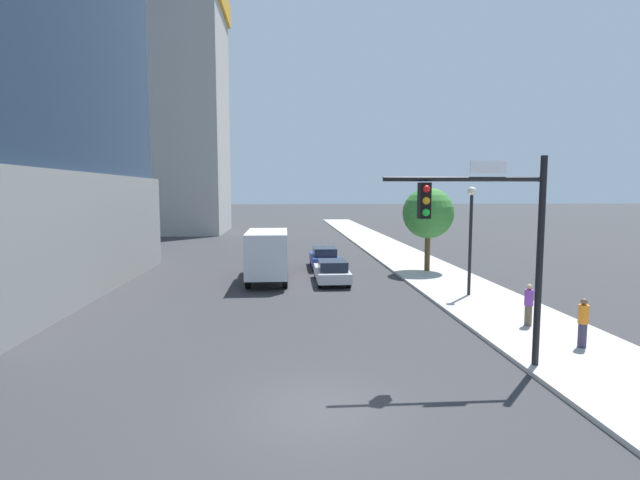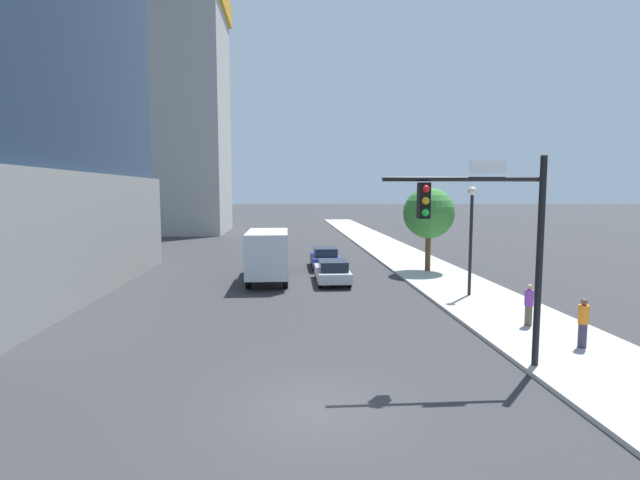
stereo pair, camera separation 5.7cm
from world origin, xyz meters
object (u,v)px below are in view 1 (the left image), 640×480
object	(u,v)px
street_lamp	(471,224)
pedestrian_purple_shirt	(529,305)
car_gold	(272,252)
pedestrian_orange_shirt	(583,322)
traffic_light_pole	(491,227)
construction_building	(174,100)
car_blue	(324,258)
car_silver	(332,271)
box_truck	(268,252)
street_tree	(428,213)

from	to	relation	value
street_lamp	pedestrian_purple_shirt	distance (m)	6.38
car_gold	pedestrian_orange_shirt	size ratio (longest dim) A/B	2.54
traffic_light_pole	construction_building	bearing A→B (deg)	111.43
pedestrian_orange_shirt	car_blue	bearing A→B (deg)	111.55
construction_building	street_lamp	world-z (taller)	construction_building
construction_building	car_blue	distance (m)	40.03
street_lamp	car_silver	size ratio (longest dim) A/B	1.23
car_silver	car_blue	distance (m)	5.72
construction_building	car_silver	world-z (taller)	construction_building
street_lamp	box_truck	distance (m)	12.01
construction_building	pedestrian_purple_shirt	distance (m)	56.09
car_blue	pedestrian_purple_shirt	xyz separation A→B (m)	(6.84, -15.84, 0.23)
construction_building	pedestrian_orange_shirt	size ratio (longest dim) A/B	23.68
construction_building	street_lamp	bearing A→B (deg)	-60.58
street_tree	pedestrian_orange_shirt	xyz separation A→B (m)	(0.59, -16.12, -2.99)
street_lamp	street_tree	size ratio (longest dim) A/B	1.00
street_tree	pedestrian_purple_shirt	size ratio (longest dim) A/B	3.35
street_tree	car_silver	world-z (taller)	street_tree
car_gold	pedestrian_orange_shirt	distance (m)	25.04
car_blue	construction_building	bearing A→B (deg)	118.12
box_truck	car_gold	bearing A→B (deg)	90.00
car_blue	box_truck	bearing A→B (deg)	-129.61
street_lamp	car_silver	world-z (taller)	street_lamp
car_blue	street_tree	bearing A→B (deg)	-19.94
traffic_light_pole	pedestrian_purple_shirt	xyz separation A→B (m)	(3.51, 4.24, -3.42)
traffic_light_pole	pedestrian_purple_shirt	world-z (taller)	traffic_light_pole
street_lamp	car_gold	bearing A→B (deg)	126.88
pedestrian_purple_shirt	pedestrian_orange_shirt	world-z (taller)	pedestrian_orange_shirt
construction_building	car_gold	distance (m)	35.44
car_silver	pedestrian_orange_shirt	size ratio (longest dim) A/B	2.65
street_lamp	car_blue	distance (m)	12.48
construction_building	pedestrian_purple_shirt	size ratio (longest dim) A/B	24.16
car_gold	pedestrian_purple_shirt	size ratio (longest dim) A/B	2.59
construction_building	pedestrian_orange_shirt	xyz separation A→B (m)	(24.50, -50.70, -16.37)
pedestrian_purple_shirt	car_gold	bearing A→B (deg)	118.45
box_truck	pedestrian_purple_shirt	size ratio (longest dim) A/B	4.53
traffic_light_pole	car_blue	size ratio (longest dim) A/B	1.39
construction_building	street_tree	distance (m)	44.12
traffic_light_pole	pedestrian_orange_shirt	size ratio (longest dim) A/B	3.75
car_gold	pedestrian_purple_shirt	bearing A→B (deg)	-61.55
street_lamp	car_gold	world-z (taller)	street_lamp
car_silver	pedestrian_purple_shirt	bearing A→B (deg)	-55.94
traffic_light_pole	car_blue	xyz separation A→B (m)	(-3.33, 20.08, -3.65)
traffic_light_pole	car_blue	distance (m)	20.68
street_tree	car_silver	xyz separation A→B (m)	(-6.75, -3.27, -3.28)
street_lamp	car_silver	xyz separation A→B (m)	(-6.65, 4.40, -3.08)
car_silver	pedestrian_orange_shirt	world-z (taller)	pedestrian_orange_shirt
traffic_light_pole	car_silver	bearing A→B (deg)	103.06
street_tree	street_lamp	bearing A→B (deg)	-90.71
car_silver	pedestrian_orange_shirt	xyz separation A→B (m)	(7.33, -12.85, 0.30)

